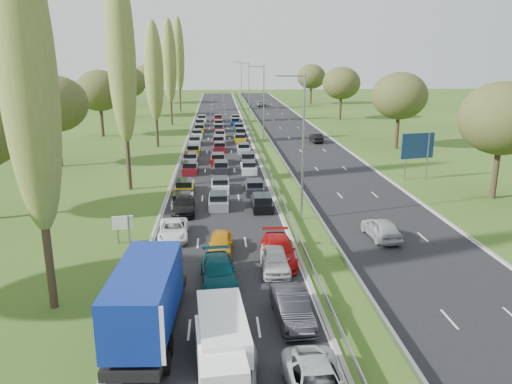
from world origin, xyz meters
name	(u,v)px	position (x,y,z in m)	size (l,w,h in m)	color
ground	(262,144)	(4.50, 80.00, 0.00)	(260.00, 260.00, 0.00)	#314917
near_carriageway	(219,142)	(-2.25, 82.50, 0.00)	(10.50, 215.00, 0.04)	black
far_carriageway	(303,141)	(11.25, 82.50, 0.00)	(10.50, 215.00, 0.04)	black
central_reservation	(261,138)	(4.50, 82.50, 0.55)	(2.36, 215.00, 0.32)	gray
lamp_columns	(264,107)	(4.50, 78.00, 6.00)	(0.18, 140.18, 12.00)	gray
poplar_row	(143,63)	(-11.50, 68.17, 12.39)	(2.80, 127.80, 22.44)	#2D2116
woodland_left	(45,107)	(-22.00, 62.63, 7.68)	(8.00, 166.00, 11.10)	#2D2116
woodland_right	(422,101)	(24.00, 66.67, 7.68)	(8.00, 153.00, 11.10)	#2D2116
traffic_queue_fill	(219,145)	(-2.26, 77.43, 0.44)	(9.12, 67.28, 0.80)	silver
near_car_2	(173,230)	(-5.85, 39.26, 0.67)	(2.16, 4.68, 1.30)	white
near_car_3	(183,205)	(-5.50, 45.57, 0.74)	(2.01, 4.93, 1.43)	black
near_car_6	(229,382)	(-2.10, 20.71, 0.73)	(2.36, 5.12, 1.42)	slate
near_car_7	(219,272)	(-2.48, 31.16, 0.77)	(2.09, 5.14, 1.49)	#043943
near_car_8	(221,243)	(-2.34, 36.12, 0.71)	(1.63, 4.05, 1.38)	orange
near_car_9	(292,307)	(1.27, 26.47, 0.79)	(1.62, 4.66, 1.54)	black
near_car_11	(278,250)	(1.49, 34.25, 0.80)	(2.18, 5.36, 1.55)	#A90A0A
near_car_12	(275,259)	(1.10, 32.83, 0.77)	(1.77, 4.39, 1.50)	silver
far_car_0	(381,228)	(9.72, 38.03, 0.80)	(1.85, 4.60, 1.57)	#9EA3A7
far_car_1	(316,138)	(13.16, 81.16, 0.73)	(1.50, 4.29, 1.41)	black
far_car_2	(261,104)	(9.40, 140.14, 0.75)	(2.41, 5.22, 1.45)	gray
blue_lorry	(148,297)	(-5.88, 25.75, 2.03)	(2.58, 9.30, 3.92)	black
white_van_front	(223,333)	(-2.33, 23.78, 1.09)	(2.08, 5.30, 2.13)	white
white_van_rear	(220,358)	(-2.45, 21.99, 0.98)	(1.86, 4.74, 1.91)	white
info_sign	(123,226)	(-9.40, 38.46, 1.37)	(1.50, 0.31, 2.10)	gray
direction_sign	(418,148)	(19.40, 55.86, 3.57)	(3.94, 0.92, 5.20)	gray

